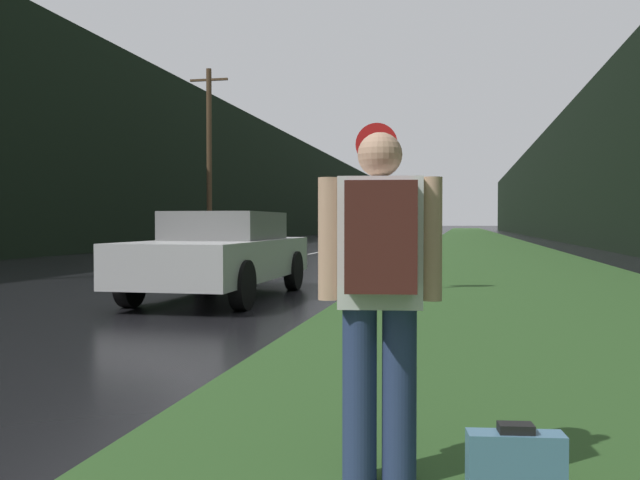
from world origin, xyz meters
TOP-DOWN VIEW (x-y plane):
  - grass_verge at (6.97, 40.00)m, footprint 6.00×240.00m
  - lane_stripe_c at (0.00, 12.61)m, footprint 0.12×3.00m
  - lane_stripe_d at (0.00, 19.61)m, footprint 0.12×3.00m
  - lane_stripe_e at (0.00, 26.61)m, footprint 0.12×3.00m
  - lane_stripe_f at (0.00, 33.61)m, footprint 0.12×3.00m
  - treeline_far_side at (-9.97, 50.00)m, footprint 2.00×140.00m
  - treeline_near_side at (12.97, 50.00)m, footprint 2.00×140.00m
  - utility_pole_far at (-5.49, 28.83)m, footprint 1.80×0.24m
  - stop_sign at (4.39, 11.13)m, footprint 0.73×0.07m
  - hitchhiker_with_backpack at (5.46, 2.58)m, footprint 0.56×0.44m
  - suitcase at (6.06, 2.54)m, footprint 0.43×0.18m
  - car_passing_near at (1.98, 10.04)m, footprint 1.90×4.76m

SIDE VIEW (x-z plane):
  - lane_stripe_c at x=0.00m, z-range 0.00..0.01m
  - lane_stripe_d at x=0.00m, z-range 0.00..0.01m
  - lane_stripe_e at x=0.00m, z-range 0.00..0.01m
  - lane_stripe_f at x=0.00m, z-range 0.00..0.01m
  - grass_verge at x=6.97m, z-range 0.00..0.02m
  - suitcase at x=6.06m, z-range -0.01..0.34m
  - car_passing_near at x=1.98m, z-range 0.03..1.43m
  - hitchhiker_with_backpack at x=5.46m, z-range 0.12..1.76m
  - stop_sign at x=4.39m, z-range 0.36..3.30m
  - treeline_near_side at x=12.97m, z-range 0.00..8.21m
  - utility_pole_far at x=-5.49m, z-range 0.13..8.38m
  - treeline_far_side at x=-9.97m, z-range 0.00..9.00m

